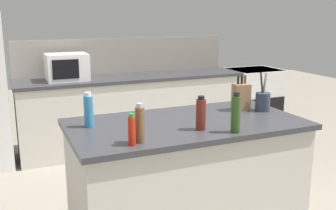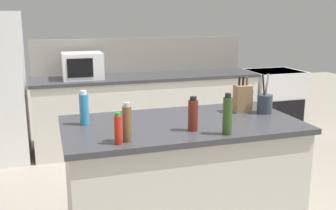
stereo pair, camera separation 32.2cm
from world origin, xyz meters
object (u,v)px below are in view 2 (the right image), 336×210
Objects in this scene: knife_block at (242,98)px; dish_soap_bottle at (84,109)px; pepper_grinder at (127,123)px; microwave at (82,66)px; olive_oil_bottle at (227,115)px; soy_sauce_bottle at (249,98)px; utensil_crock at (265,103)px; vinegar_bottle at (193,115)px; range_oven at (273,102)px; hot_sauce_bottle at (118,129)px.

knife_block is 1.26m from dish_soap_bottle.
microwave is at bearing 90.89° from pepper_grinder.
soy_sauce_bottle is at bearing 50.77° from olive_oil_bottle.
vinegar_bottle is (-0.72, -0.28, 0.03)m from utensil_crock.
microwave is at bearing 122.30° from knife_block.
dish_soap_bottle is at bearing 149.67° from olive_oil_bottle.
utensil_crock is (1.24, -2.14, -0.08)m from microwave.
pepper_grinder is 1.01× the size of dish_soap_bottle.
vinegar_bottle is at bearing -28.12° from dish_soap_bottle.
range_oven is 5.16× the size of soy_sauce_bottle.
range_oven is 3.17× the size of knife_block.
utensil_crock is at bearing -124.00° from range_oven.
utensil_crock is 1.33m from hot_sauce_bottle.
pepper_grinder is 0.90× the size of olive_oil_bottle.
knife_block is 1.04× the size of olive_oil_bottle.
hot_sauce_bottle reaches higher than range_oven.
range_oven is at bearing 43.61° from pepper_grinder.
utensil_crock is at bearing -25.19° from knife_block.
utensil_crock is 0.78m from vinegar_bottle.
olive_oil_bottle reaches higher than vinegar_bottle.
soy_sauce_bottle is 0.64× the size of olive_oil_bottle.
pepper_grinder is at bearing -136.39° from range_oven.
microwave is 2.66m from olive_oil_bottle.
olive_oil_bottle is (0.66, -0.05, 0.01)m from pepper_grinder.
vinegar_bottle is (0.51, -2.42, -0.05)m from microwave.
knife_block is at bearing -62.22° from microwave.
utensil_crock is at bearing -60.00° from microwave.
utensil_crock is 1.60× the size of hot_sauce_bottle.
range_oven is at bearing 43.29° from hot_sauce_bottle.
olive_oil_bottle reaches higher than dish_soap_bottle.
vinegar_bottle is 0.48m from pepper_grinder.
utensil_crock is at bearing 17.89° from hot_sauce_bottle.
knife_block is at bearing 23.95° from pepper_grinder.
microwave is at bearing 89.46° from hot_sauce_bottle.
vinegar_bottle is 0.95× the size of pepper_grinder.
soy_sauce_bottle is (0.69, 0.47, -0.03)m from vinegar_bottle.
knife_block reaches higher than vinegar_bottle.
range_oven is 2.87× the size of utensil_crock.
microwave is 2.52m from pepper_grinder.
knife_block reaches higher than dish_soap_bottle.
knife_block is 1.16× the size of dish_soap_bottle.
dish_soap_bottle is 1.02m from olive_oil_bottle.
utensil_crock reaches higher than knife_block.
soy_sauce_bottle is at bearing 25.83° from pepper_grinder.
range_oven is 2.76m from microwave.
pepper_grinder reaches higher than soy_sauce_bottle.
pepper_grinder is at bearing -89.11° from microwave.
dish_soap_bottle is at bearing 115.07° from pepper_grinder.
hot_sauce_bottle is at bearing -72.68° from dish_soap_bottle.
knife_block reaches higher than olive_oil_bottle.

